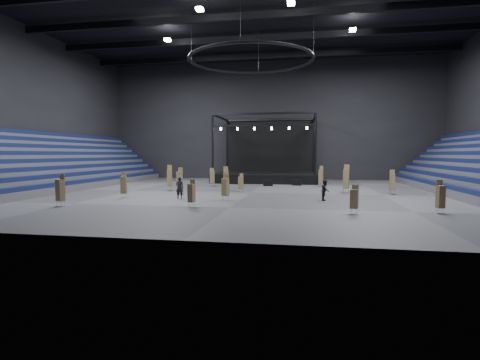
% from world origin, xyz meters
% --- Properties ---
extents(floor, '(50.00, 50.00, 0.00)m').
position_xyz_m(floor, '(0.00, 0.00, 0.00)').
color(floor, '#4A4A4C').
rests_on(floor, ground).
extents(ceiling, '(50.00, 42.00, 0.20)m').
position_xyz_m(ceiling, '(0.00, 0.00, 18.00)').
color(ceiling, black).
rests_on(ceiling, wall_back).
extents(wall_back, '(50.00, 0.20, 18.00)m').
position_xyz_m(wall_back, '(0.00, 21.00, 9.00)').
color(wall_back, black).
rests_on(wall_back, ground).
extents(wall_front, '(50.00, 0.20, 18.00)m').
position_xyz_m(wall_front, '(0.00, -21.00, 9.00)').
color(wall_front, black).
rests_on(wall_front, ground).
extents(wall_left, '(0.20, 42.00, 18.00)m').
position_xyz_m(wall_left, '(-25.00, 0.00, 9.00)').
color(wall_left, black).
rests_on(wall_left, ground).
extents(bleachers_left, '(7.20, 40.00, 6.40)m').
position_xyz_m(bleachers_left, '(-22.94, 0.00, 1.73)').
color(bleachers_left, '#4F4F52').
rests_on(bleachers_left, floor).
extents(stage, '(14.00, 10.00, 9.20)m').
position_xyz_m(stage, '(0.00, 16.24, 1.45)').
color(stage, black).
rests_on(stage, floor).
extents(truss_ring, '(12.30, 12.30, 5.15)m').
position_xyz_m(truss_ring, '(-0.00, 0.00, 13.00)').
color(truss_ring, black).
rests_on(truss_ring, ceiling).
extents(roof_girders, '(49.00, 30.35, 0.70)m').
position_xyz_m(roof_girders, '(0.00, -0.00, 17.20)').
color(roof_girders, black).
rests_on(roof_girders, ceiling).
extents(floodlights, '(28.60, 16.60, 0.25)m').
position_xyz_m(floodlights, '(0.00, -4.00, 16.60)').
color(floodlights, white).
rests_on(floodlights, roof_girders).
extents(flight_case_left, '(1.32, 0.81, 0.83)m').
position_xyz_m(flight_case_left, '(-3.54, 10.26, 0.41)').
color(flight_case_left, black).
rests_on(flight_case_left, floor).
extents(flight_case_mid, '(1.18, 0.78, 0.73)m').
position_xyz_m(flight_case_mid, '(0.96, 8.00, 0.36)').
color(flight_case_mid, black).
rests_on(flight_case_mid, floor).
extents(flight_case_right, '(1.11, 0.58, 0.73)m').
position_xyz_m(flight_case_right, '(4.38, 9.47, 0.36)').
color(flight_case_right, black).
rests_on(flight_case_right, floor).
extents(chair_stack_0, '(0.57, 0.57, 1.88)m').
position_xyz_m(chair_stack_0, '(8.46, -11.99, 1.01)').
color(chair_stack_0, silver).
rests_on(chair_stack_0, floor).
extents(chair_stack_1, '(0.64, 0.64, 2.71)m').
position_xyz_m(chair_stack_1, '(-8.82, 0.91, 1.39)').
color(chair_stack_1, silver).
rests_on(chair_stack_1, floor).
extents(chair_stack_2, '(0.60, 0.60, 2.37)m').
position_xyz_m(chair_stack_2, '(-12.47, -11.99, 1.23)').
color(chair_stack_2, silver).
rests_on(chair_stack_2, floor).
extents(chair_stack_3, '(0.52, 0.52, 2.18)m').
position_xyz_m(chair_stack_3, '(14.00, -10.84, 1.13)').
color(chair_stack_3, silver).
rests_on(chair_stack_3, floor).
extents(chair_stack_4, '(0.66, 0.66, 2.21)m').
position_xyz_m(chair_stack_4, '(-5.48, 6.07, 1.18)').
color(chair_stack_4, silver).
rests_on(chair_stack_4, floor).
extents(chair_stack_5, '(0.65, 0.65, 2.53)m').
position_xyz_m(chair_stack_5, '(-2.93, 1.90, 1.33)').
color(chair_stack_5, silver).
rests_on(chair_stack_5, floor).
extents(chair_stack_6, '(0.54, 0.54, 2.54)m').
position_xyz_m(chair_stack_6, '(-6.77, -1.81, 1.31)').
color(chair_stack_6, silver).
rests_on(chair_stack_6, floor).
extents(chair_stack_7, '(0.58, 0.58, 2.47)m').
position_xyz_m(chair_stack_7, '(7.19, 8.01, 1.26)').
color(chair_stack_7, silver).
rests_on(chair_stack_7, floor).
extents(chair_stack_8, '(0.53, 0.53, 2.01)m').
position_xyz_m(chair_stack_8, '(-2.79, -10.76, 1.06)').
color(chair_stack_8, silver).
rests_on(chair_stack_8, floor).
extents(chair_stack_9, '(0.55, 0.55, 2.27)m').
position_xyz_m(chair_stack_9, '(-10.36, -6.31, 1.19)').
color(chair_stack_9, silver).
rests_on(chair_stack_9, floor).
extents(chair_stack_10, '(0.67, 0.67, 2.82)m').
position_xyz_m(chair_stack_10, '(9.37, 1.40, 1.45)').
color(chair_stack_10, silver).
rests_on(chair_stack_10, floor).
extents(chair_stack_11, '(0.49, 0.49, 2.37)m').
position_xyz_m(chair_stack_11, '(13.54, 0.70, 1.22)').
color(chair_stack_11, silver).
rests_on(chair_stack_11, floor).
extents(chair_stack_12, '(0.51, 0.51, 1.92)m').
position_xyz_m(chair_stack_12, '(-1.02, 0.12, 1.01)').
color(chair_stack_12, silver).
rests_on(chair_stack_12, floor).
extents(chair_stack_13, '(0.60, 0.60, 2.18)m').
position_xyz_m(chair_stack_13, '(-1.18, -6.51, 1.16)').
color(chair_stack_13, silver).
rests_on(chair_stack_13, floor).
extents(man_center, '(0.74, 0.54, 1.88)m').
position_xyz_m(man_center, '(-5.38, -5.85, 0.94)').
color(man_center, black).
rests_on(man_center, floor).
extents(crew_member, '(0.80, 0.95, 1.73)m').
position_xyz_m(crew_member, '(7.00, -5.23, 0.86)').
color(crew_member, black).
rests_on(crew_member, floor).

